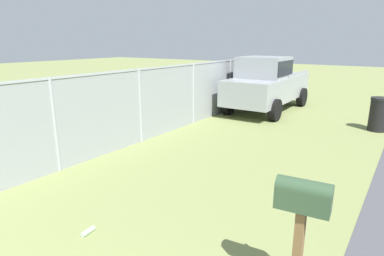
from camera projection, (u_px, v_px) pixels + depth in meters
mailbox at (302, 205)px, 3.17m from camera, size 0.25×0.54×1.37m
pickup_truck at (267, 83)px, 12.48m from camera, size 4.84×2.09×2.09m
trash_bin at (378, 114)px, 9.78m from camera, size 0.54×0.54×1.02m
fence_section at (140, 103)px, 8.58m from camera, size 15.09×0.07×1.97m
litter_bottle_midfield_b at (88, 231)px, 4.61m from camera, size 0.23×0.10×0.07m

